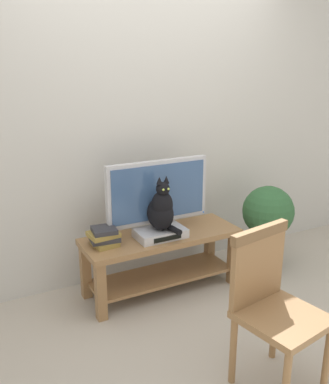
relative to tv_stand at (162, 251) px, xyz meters
name	(u,v)px	position (x,y,z in m)	size (l,w,h in m)	color
ground_plane	(208,327)	(0.05, -0.61, -0.33)	(12.00, 12.00, 0.00)	#ADA393
back_wall	(141,109)	(0.05, 0.45, 1.07)	(7.00, 0.12, 2.80)	beige
tv_stand	(162,251)	(0.00, 0.00, 0.00)	(1.24, 0.45, 0.48)	olive
tv	(158,195)	(0.00, 0.06, 0.45)	(0.83, 0.20, 0.57)	#B7B7BC
media_box	(160,233)	(-0.04, -0.05, 0.18)	(0.38, 0.24, 0.07)	#BCBCC1
cat	(161,210)	(-0.03, -0.06, 0.38)	(0.19, 0.31, 0.42)	black
wooden_chair	(272,298)	(0.07, -1.18, 0.19)	(0.48, 0.49, 0.91)	olive
book_stack	(104,236)	(-0.46, 0.01, 0.22)	(0.23, 0.20, 0.13)	olive
potted_plant	(268,219)	(0.99, -0.09, 0.13)	(0.44, 0.44, 0.75)	#47474C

